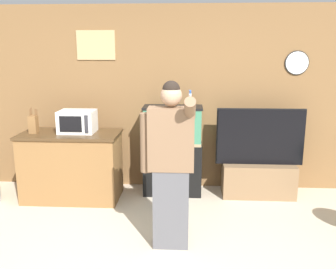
# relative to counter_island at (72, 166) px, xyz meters

# --- Properties ---
(wall_back_paneled) EXTENTS (10.00, 0.08, 2.60)m
(wall_back_paneled) POSITION_rel_counter_island_xyz_m (1.28, 0.59, 0.84)
(wall_back_paneled) COLOR brown
(wall_back_paneled) RESTS_ON ground_plane
(counter_island) EXTENTS (1.31, 0.68, 0.92)m
(counter_island) POSITION_rel_counter_island_xyz_m (0.00, 0.00, 0.00)
(counter_island) COLOR brown
(counter_island) RESTS_ON ground_plane
(microwave) EXTENTS (0.47, 0.35, 0.29)m
(microwave) POSITION_rel_counter_island_xyz_m (0.10, 0.04, 0.60)
(microwave) COLOR white
(microwave) RESTS_ON counter_island
(knife_block) EXTENTS (0.10, 0.11, 0.33)m
(knife_block) POSITION_rel_counter_island_xyz_m (-0.47, -0.04, 0.58)
(knife_block) COLOR brown
(knife_block) RESTS_ON counter_island
(aquarium_on_stand) EXTENTS (0.80, 0.38, 1.24)m
(aquarium_on_stand) POSITION_rel_counter_island_xyz_m (1.35, 0.26, 0.16)
(aquarium_on_stand) COLOR black
(aquarium_on_stand) RESTS_ON ground_plane
(tv_on_stand) EXTENTS (1.19, 0.40, 1.23)m
(tv_on_stand) POSITION_rel_counter_island_xyz_m (2.54, 0.23, -0.10)
(tv_on_stand) COLOR brown
(tv_on_stand) RESTS_ON ground_plane
(person_standing) EXTENTS (0.54, 0.41, 1.71)m
(person_standing) POSITION_rel_counter_island_xyz_m (1.39, -1.19, 0.43)
(person_standing) COLOR #515156
(person_standing) RESTS_ON ground_plane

